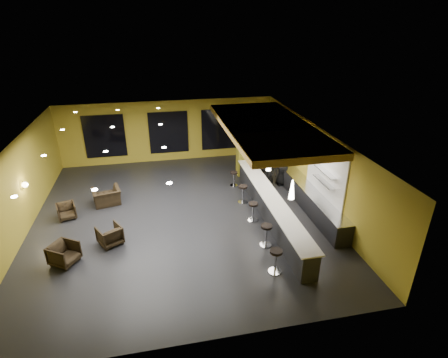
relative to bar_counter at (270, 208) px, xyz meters
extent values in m
cube|color=black|center=(-3.65, 1.00, -0.55)|extent=(12.00, 13.00, 0.10)
cube|color=black|center=(-3.65, 1.00, 3.05)|extent=(12.00, 13.00, 0.10)
cube|color=#A59025|center=(-3.65, 7.55, 1.25)|extent=(12.00, 0.10, 3.50)
cube|color=#A59025|center=(-3.65, -5.55, 1.25)|extent=(12.00, 0.10, 3.50)
cube|color=#A59025|center=(-9.70, 1.00, 1.25)|extent=(0.10, 13.00, 3.50)
cube|color=#A59025|center=(2.40, 1.00, 1.25)|extent=(0.10, 13.00, 3.50)
cube|color=olive|center=(0.35, 2.00, 2.86)|extent=(3.60, 8.00, 0.28)
cube|color=black|center=(-7.15, 7.44, 1.20)|extent=(2.20, 0.06, 2.40)
cube|color=black|center=(-3.65, 7.44, 1.20)|extent=(2.20, 0.06, 2.40)
cube|color=black|center=(-0.65, 7.44, 1.20)|extent=(2.20, 0.06, 2.40)
cube|color=white|center=(2.31, 0.00, 1.50)|extent=(0.06, 3.20, 2.40)
cube|color=black|center=(0.00, 0.00, 0.00)|extent=(0.60, 8.00, 1.00)
cube|color=silver|center=(0.00, 0.00, 0.52)|extent=(0.78, 8.10, 0.05)
cube|color=black|center=(2.00, 0.50, -0.07)|extent=(0.70, 6.00, 0.86)
cube|color=silver|center=(2.00, 0.50, 0.39)|extent=(0.72, 6.00, 0.03)
cube|color=silver|center=(2.17, -0.20, 1.10)|extent=(0.30, 1.50, 0.03)
cube|color=silver|center=(2.17, -0.20, 1.55)|extent=(0.30, 1.50, 0.03)
cube|color=olive|center=(0.00, 4.60, 1.25)|extent=(0.60, 0.60, 3.50)
sphere|color=#FFE5B2|center=(-9.53, 1.50, 1.30)|extent=(0.22, 0.22, 0.22)
cone|color=white|center=(0.00, -2.00, 1.85)|extent=(0.20, 0.20, 0.70)
cone|color=white|center=(0.00, 0.50, 1.85)|extent=(0.20, 0.20, 0.70)
cone|color=white|center=(0.00, 3.00, 1.85)|extent=(0.20, 0.20, 0.70)
imported|color=black|center=(0.71, 2.34, 0.34)|extent=(0.72, 0.61, 1.69)
imported|color=black|center=(0.88, 3.04, 0.37)|extent=(0.97, 0.82, 1.75)
imported|color=black|center=(1.60, 2.98, 0.26)|extent=(0.75, 0.49, 1.52)
imported|color=black|center=(-7.81, -1.36, -0.12)|extent=(1.14, 1.13, 0.76)
imported|color=black|center=(-6.39, -0.50, -0.13)|extent=(1.08, 1.09, 0.74)
imported|color=black|center=(-8.33, 1.76, -0.17)|extent=(0.89, 0.91, 0.66)
imported|color=black|center=(-6.78, 2.68, -0.12)|extent=(1.36, 1.25, 0.75)
cylinder|color=silver|center=(-0.91, -3.27, -0.48)|extent=(0.44, 0.44, 0.03)
cylinder|color=silver|center=(-0.91, -3.27, -0.09)|extent=(0.08, 0.08, 0.77)
cylinder|color=black|center=(-0.91, -3.27, 0.32)|extent=(0.42, 0.42, 0.09)
cylinder|color=silver|center=(-0.75, -1.77, -0.48)|extent=(0.44, 0.44, 0.03)
cylinder|color=silver|center=(-0.75, -1.77, -0.10)|extent=(0.08, 0.08, 0.76)
cylinder|color=black|center=(-0.75, -1.77, 0.32)|extent=(0.41, 0.41, 0.09)
cylinder|color=silver|center=(-0.74, 0.00, -0.48)|extent=(0.41, 0.41, 0.03)
cylinder|color=silver|center=(-0.74, 0.00, -0.12)|extent=(0.07, 0.07, 0.72)
cylinder|color=black|center=(-0.74, 0.00, 0.27)|extent=(0.39, 0.39, 0.08)
cylinder|color=silver|center=(-0.76, 1.59, -0.48)|extent=(0.42, 0.42, 0.03)
cylinder|color=silver|center=(-0.76, 1.59, -0.11)|extent=(0.07, 0.07, 0.74)
cylinder|color=black|center=(-0.76, 1.59, 0.30)|extent=(0.40, 0.40, 0.08)
cylinder|color=silver|center=(-0.77, 3.36, -0.49)|extent=(0.38, 0.38, 0.03)
cylinder|color=silver|center=(-0.77, 3.36, -0.15)|extent=(0.07, 0.07, 0.67)
cylinder|color=black|center=(-0.77, 3.36, 0.21)|extent=(0.36, 0.36, 0.08)
camera|label=1|loc=(-4.43, -11.95, 7.22)|focal=28.00mm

